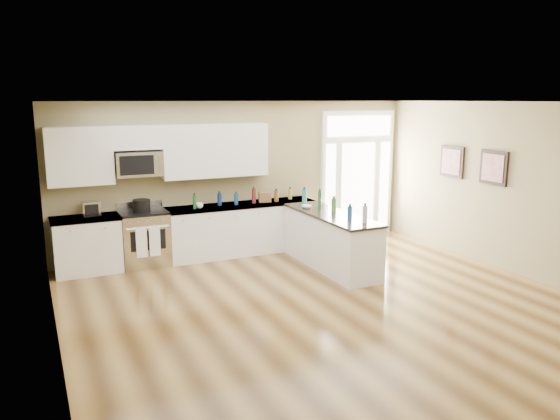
% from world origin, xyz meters
% --- Properties ---
extents(ground, '(8.00, 8.00, 0.00)m').
position_xyz_m(ground, '(0.00, 0.00, 0.00)').
color(ground, '#482F14').
extents(room_shell, '(8.00, 8.00, 8.00)m').
position_xyz_m(room_shell, '(0.00, 0.00, 1.71)').
color(room_shell, '#8C8059').
rests_on(room_shell, ground).
extents(back_cabinet_left, '(1.10, 0.66, 0.94)m').
position_xyz_m(back_cabinet_left, '(-2.87, 3.69, 0.44)').
color(back_cabinet_left, white).
rests_on(back_cabinet_left, ground).
extents(back_cabinet_right, '(2.85, 0.66, 0.94)m').
position_xyz_m(back_cabinet_right, '(-0.16, 3.69, 0.44)').
color(back_cabinet_right, white).
rests_on(back_cabinet_right, ground).
extents(peninsula_cabinet, '(0.69, 2.32, 0.94)m').
position_xyz_m(peninsula_cabinet, '(0.93, 2.24, 0.43)').
color(peninsula_cabinet, white).
rests_on(peninsula_cabinet, ground).
extents(upper_cabinet_left, '(1.04, 0.33, 0.95)m').
position_xyz_m(upper_cabinet_left, '(-2.88, 3.83, 1.93)').
color(upper_cabinet_left, white).
rests_on(upper_cabinet_left, room_shell).
extents(upper_cabinet_right, '(1.94, 0.33, 0.95)m').
position_xyz_m(upper_cabinet_right, '(-0.57, 3.83, 1.93)').
color(upper_cabinet_right, white).
rests_on(upper_cabinet_right, room_shell).
extents(upper_cabinet_short, '(0.82, 0.33, 0.40)m').
position_xyz_m(upper_cabinet_short, '(-1.95, 3.83, 2.20)').
color(upper_cabinet_short, white).
rests_on(upper_cabinet_short, room_shell).
extents(microwave, '(0.78, 0.41, 0.42)m').
position_xyz_m(microwave, '(-1.95, 3.80, 1.76)').
color(microwave, silver).
rests_on(microwave, room_shell).
extents(entry_door, '(1.70, 0.10, 2.60)m').
position_xyz_m(entry_door, '(2.55, 3.95, 1.30)').
color(entry_door, white).
rests_on(entry_door, ground).
extents(wall_art_near, '(0.05, 0.58, 0.58)m').
position_xyz_m(wall_art_near, '(3.47, 2.20, 1.70)').
color(wall_art_near, black).
rests_on(wall_art_near, room_shell).
extents(wall_art_far, '(0.05, 0.58, 0.58)m').
position_xyz_m(wall_art_far, '(3.47, 1.20, 1.70)').
color(wall_art_far, black).
rests_on(wall_art_far, room_shell).
extents(kitchen_range, '(0.80, 0.70, 1.08)m').
position_xyz_m(kitchen_range, '(-1.93, 3.69, 0.48)').
color(kitchen_range, silver).
rests_on(kitchen_range, ground).
extents(stockpot, '(0.38, 0.38, 0.23)m').
position_xyz_m(stockpot, '(-1.96, 3.67, 1.06)').
color(stockpot, black).
rests_on(stockpot, kitchen_range).
extents(toaster_oven, '(0.30, 0.24, 0.24)m').
position_xyz_m(toaster_oven, '(-2.77, 3.77, 1.06)').
color(toaster_oven, silver).
rests_on(toaster_oven, back_cabinet_left).
extents(cardboard_box, '(0.26, 0.22, 0.19)m').
position_xyz_m(cardboard_box, '(0.34, 3.69, 1.03)').
color(cardboard_box, brown).
rests_on(cardboard_box, back_cabinet_right).
extents(bowl_left, '(0.19, 0.19, 0.04)m').
position_xyz_m(bowl_left, '(-2.81, 3.82, 0.96)').
color(bowl_left, white).
rests_on(bowl_left, back_cabinet_left).
extents(bowl_peninsula, '(0.18, 0.18, 0.05)m').
position_xyz_m(bowl_peninsula, '(0.76, 2.81, 0.97)').
color(bowl_peninsula, white).
rests_on(bowl_peninsula, peninsula_cabinet).
extents(cup_counter, '(0.15, 0.15, 0.10)m').
position_xyz_m(cup_counter, '(-0.96, 3.61, 0.99)').
color(cup_counter, white).
rests_on(cup_counter, back_cabinet_right).
extents(counter_bottles, '(2.16, 2.43, 0.31)m').
position_xyz_m(counter_bottles, '(0.50, 2.94, 1.06)').
color(counter_bottles, '#19591E').
rests_on(counter_bottles, back_cabinet_right).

